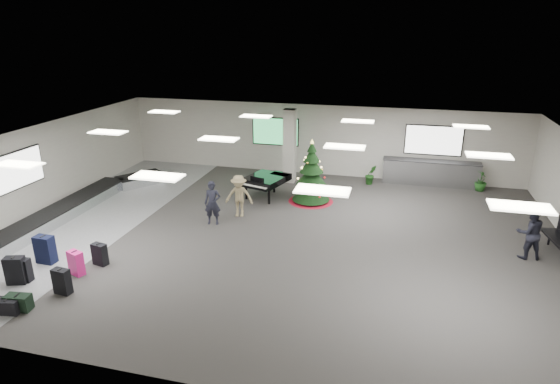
% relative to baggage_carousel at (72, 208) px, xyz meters
% --- Properties ---
extents(ground, '(18.00, 18.00, 0.00)m').
position_rel_baggage_carousel_xyz_m(ground, '(7.84, 0.08, -0.21)').
color(ground, '#373532').
rests_on(ground, ground).
extents(room_envelope, '(18.02, 14.02, 3.21)m').
position_rel_baggage_carousel_xyz_m(room_envelope, '(7.46, 0.75, 2.12)').
color(room_envelope, '#BAB3AA').
rests_on(room_envelope, ground).
extents(baggage_carousel, '(2.28, 9.71, 0.43)m').
position_rel_baggage_carousel_xyz_m(baggage_carousel, '(0.00, 0.00, 0.00)').
color(baggage_carousel, silver).
rests_on(baggage_carousel, ground).
extents(service_counter, '(4.05, 0.65, 1.08)m').
position_rel_baggage_carousel_xyz_m(service_counter, '(12.84, 6.73, 0.33)').
color(service_counter, silver).
rests_on(service_counter, ground).
extents(suitcase_0, '(0.56, 0.42, 0.80)m').
position_rel_baggage_carousel_xyz_m(suitcase_0, '(1.76, -4.60, 0.17)').
color(suitcase_0, black).
rests_on(suitcase_0, ground).
extents(suitcase_1, '(0.46, 0.27, 0.71)m').
position_rel_baggage_carousel_xyz_m(suitcase_1, '(3.28, -4.71, 0.13)').
color(suitcase_1, black).
rests_on(suitcase_1, ground).
extents(pink_suitcase, '(0.50, 0.39, 0.71)m').
position_rel_baggage_carousel_xyz_m(pink_suitcase, '(3.00, -3.78, 0.13)').
color(pink_suitcase, '#EE1F85').
rests_on(pink_suitcase, ground).
extents(suitcase_3, '(0.47, 0.32, 0.67)m').
position_rel_baggage_carousel_xyz_m(suitcase_3, '(3.29, -3.11, 0.11)').
color(suitcase_3, black).
rests_on(suitcase_3, ground).
extents(navy_suitcase, '(0.55, 0.33, 0.86)m').
position_rel_baggage_carousel_xyz_m(navy_suitcase, '(1.71, -3.41, 0.21)').
color(navy_suitcase, black).
rests_on(navy_suitcase, ground).
extents(suitcase_5, '(0.47, 0.28, 0.69)m').
position_rel_baggage_carousel_xyz_m(suitcase_5, '(1.84, -4.46, 0.12)').
color(suitcase_5, black).
rests_on(suitcase_5, ground).
extents(green_duffel, '(0.64, 0.38, 0.42)m').
position_rel_baggage_carousel_xyz_m(green_duffel, '(2.74, -5.63, -0.01)').
color(green_duffel, black).
rests_on(green_duffel, ground).
extents(black_duffel, '(0.61, 0.41, 0.39)m').
position_rel_baggage_carousel_xyz_m(black_duffel, '(2.60, -5.80, -0.03)').
color(black_duffel, black).
rests_on(black_duffel, ground).
extents(christmas_tree, '(1.76, 1.76, 2.51)m').
position_rel_baggage_carousel_xyz_m(christmas_tree, '(8.23, 3.46, 0.65)').
color(christmas_tree, maroon).
rests_on(christmas_tree, ground).
extents(grand_piano, '(1.79, 2.07, 1.01)m').
position_rel_baggage_carousel_xyz_m(grand_piano, '(6.37, 3.46, 0.51)').
color(grand_piano, black).
rests_on(grand_piano, ground).
extents(traveler_a, '(0.63, 0.48, 1.55)m').
position_rel_baggage_carousel_xyz_m(traveler_a, '(5.35, 0.45, 0.56)').
color(traveler_a, black).
rests_on(traveler_a, ground).
extents(traveler_b, '(1.07, 0.71, 1.54)m').
position_rel_baggage_carousel_xyz_m(traveler_b, '(6.01, 1.34, 0.56)').
color(traveler_b, '#9C8A60').
rests_on(traveler_b, ground).
extents(traveler_bench, '(0.91, 0.77, 1.63)m').
position_rel_baggage_carousel_xyz_m(traveler_bench, '(15.34, 0.41, 0.60)').
color(traveler_bench, black).
rests_on(traveler_bench, ground).
extents(potted_plant_left, '(0.60, 0.55, 0.87)m').
position_rel_baggage_carousel_xyz_m(potted_plant_left, '(10.35, 6.16, 0.22)').
color(potted_plant_left, '#154416').
rests_on(potted_plant_left, ground).
extents(potted_plant_right, '(0.54, 0.54, 0.86)m').
position_rel_baggage_carousel_xyz_m(potted_plant_right, '(14.85, 6.45, 0.22)').
color(potted_plant_right, '#154416').
rests_on(potted_plant_right, ground).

